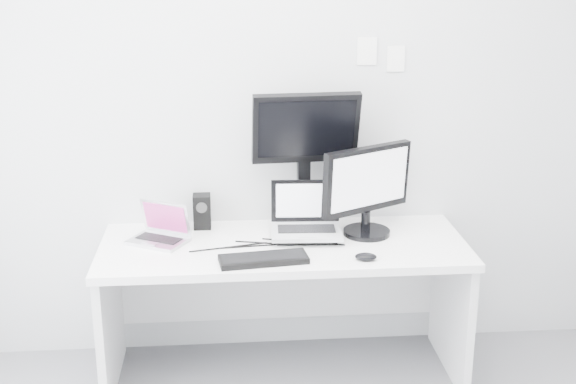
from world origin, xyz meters
name	(u,v)px	position (x,y,z in m)	size (l,w,h in m)	color
back_wall	(278,105)	(0.00, 1.60, 1.35)	(3.60, 3.60, 0.00)	#B4B6B9
desk	(284,310)	(0.00, 1.25, 0.36)	(1.80, 0.70, 0.73)	white
macbook	(157,223)	(-0.62, 1.31, 0.83)	(0.27, 0.20, 0.20)	#A9A8AD
speaker	(202,211)	(-0.40, 1.50, 0.82)	(0.09, 0.09, 0.18)	black
dell_laptop	(307,212)	(0.12, 1.29, 0.87)	(0.35, 0.27, 0.29)	silver
rear_monitor	(305,159)	(0.13, 1.48, 1.10)	(0.54, 0.19, 0.73)	black
samsung_monitor	(368,190)	(0.43, 1.34, 0.97)	(0.52, 0.24, 0.47)	black
keyboard	(263,259)	(-0.11, 1.02, 0.74)	(0.41, 0.15, 0.03)	black
mouse	(366,257)	(0.36, 1.00, 0.75)	(0.10, 0.07, 0.03)	black
wall_note_0	(367,51)	(0.45, 1.59, 1.62)	(0.10, 0.00, 0.14)	white
wall_note_1	(396,59)	(0.60, 1.59, 1.58)	(0.09, 0.00, 0.13)	white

